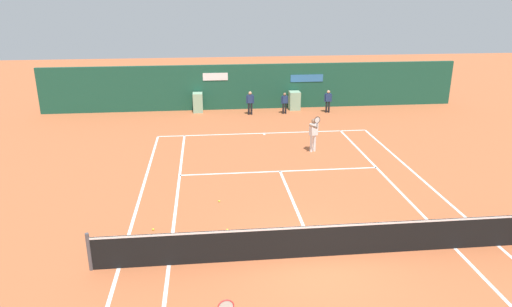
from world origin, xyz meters
TOP-DOWN VIEW (x-y plane):
  - ground_plane at (-0.00, 0.58)m, footprint 80.00×80.00m
  - tennis_net at (0.00, 0.00)m, footprint 12.10×0.10m
  - sponsor_back_wall at (-0.02, 16.97)m, footprint 25.00×1.02m
  - player_on_baseline at (1.85, 8.65)m, footprint 0.47×0.79m
  - ball_kid_right_post at (4.27, 15.51)m, footprint 0.44×0.19m
  - ball_kid_left_post at (1.68, 15.51)m, footprint 0.42×0.18m
  - ball_kid_centre_post at (-0.33, 15.51)m, footprint 0.46×0.19m
  - tennis_ball_by_sideline at (-4.60, 1.98)m, footprint 0.07×0.07m
  - tennis_ball_mid_court at (-2.36, 1.70)m, footprint 0.07×0.07m
  - tennis_ball_near_service_line at (-2.54, 3.78)m, footprint 0.07×0.07m

SIDE VIEW (x-z plane):
  - ground_plane at x=0.00m, z-range 0.00..0.01m
  - tennis_ball_by_sideline at x=-4.60m, z-range 0.00..0.07m
  - tennis_ball_mid_court at x=-2.36m, z-range 0.00..0.07m
  - tennis_ball_near_service_line at x=-2.54m, z-range 0.00..0.07m
  - tennis_net at x=0.00m, z-range -0.02..1.05m
  - ball_kid_left_post at x=1.68m, z-range 0.09..1.34m
  - ball_kid_right_post at x=4.27m, z-range 0.10..1.44m
  - ball_kid_centre_post at x=-0.33m, z-range 0.10..1.47m
  - player_on_baseline at x=1.85m, z-range 0.02..1.79m
  - sponsor_back_wall at x=-0.02m, z-range -0.04..2.65m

